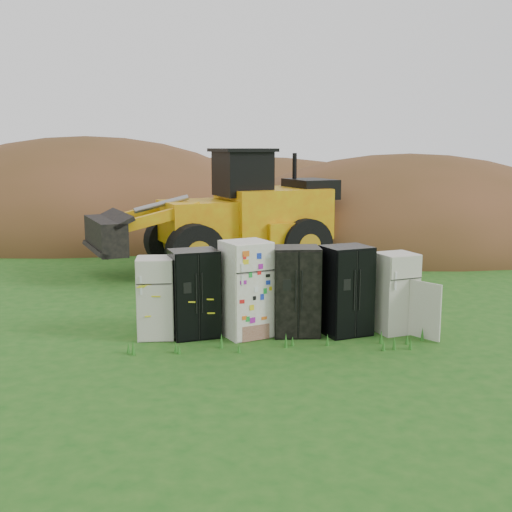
{
  "coord_description": "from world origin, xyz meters",
  "views": [
    {
      "loc": [
        -1.31,
        -12.2,
        3.71
      ],
      "look_at": [
        -0.26,
        2.0,
        1.24
      ],
      "focal_mm": 45.0,
      "sensor_mm": 36.0,
      "label": 1
    }
  ],
  "objects": [
    {
      "name": "fridge_sticker",
      "position": [
        -0.61,
        -0.0,
        0.94
      ],
      "size": [
        1.08,
        1.05,
        1.88
      ],
      "primitive_type": null,
      "rotation": [
        0.0,
        0.0,
        0.42
      ],
      "color": "white",
      "rests_on": "ground"
    },
    {
      "name": "fridge_leftmost",
      "position": [
        -2.36,
        0.01,
        0.79
      ],
      "size": [
        0.71,
        0.68,
        1.58
      ],
      "primitive_type": null,
      "rotation": [
        0.0,
        0.0,
        0.02
      ],
      "color": "beige",
      "rests_on": "ground"
    },
    {
      "name": "ground",
      "position": [
        0.0,
        0.0,
        0.0
      ],
      "size": [
        120.0,
        120.0,
        0.0
      ],
      "primitive_type": "plane",
      "color": "#1B5015",
      "rests_on": "ground"
    },
    {
      "name": "fridge_open_door",
      "position": [
        2.38,
        0.04,
        0.8
      ],
      "size": [
        0.9,
        0.86,
        1.6
      ],
      "primitive_type": null,
      "rotation": [
        0.0,
        0.0,
        0.32
      ],
      "color": "beige",
      "rests_on": "ground"
    },
    {
      "name": "fridge_black_side",
      "position": [
        -1.62,
        0.03,
        0.86
      ],
      "size": [
        1.05,
        0.92,
        1.72
      ],
      "primitive_type": null,
      "rotation": [
        0.0,
        0.0,
        0.27
      ],
      "color": "black",
      "rests_on": "ground"
    },
    {
      "name": "dirt_mound_back",
      "position": [
        0.5,
        17.33,
        0.0
      ],
      "size": [
        18.61,
        12.41,
        6.41
      ],
      "primitive_type": "ellipsoid",
      "color": "#463116",
      "rests_on": "ground"
    },
    {
      "name": "dirt_mound_left",
      "position": [
        -6.41,
        15.36,
        0.0
      ],
      "size": [
        16.6,
        12.45,
        8.18
      ],
      "primitive_type": "ellipsoid",
      "color": "#463116",
      "rests_on": "ground"
    },
    {
      "name": "fridge_black_right",
      "position": [
        1.37,
        -0.02,
        0.88
      ],
      "size": [
        1.07,
        0.98,
        1.76
      ],
      "primitive_type": null,
      "rotation": [
        0.0,
        0.0,
        0.33
      ],
      "color": "black",
      "rests_on": "ground"
    },
    {
      "name": "dirt_mound_right",
      "position": [
        6.19,
        11.46,
        0.0
      ],
      "size": [
        14.91,
        10.93,
        6.82
      ],
      "primitive_type": "ellipsoid",
      "color": "#463116",
      "rests_on": "ground"
    },
    {
      "name": "wheel_loader",
      "position": [
        -1.15,
        6.8,
        1.81
      ],
      "size": [
        8.06,
        5.4,
        3.62
      ],
      "primitive_type": null,
      "rotation": [
        0.0,
        0.0,
        0.35
      ],
      "color": "gold",
      "rests_on": "ground"
    },
    {
      "name": "fridge_dark_mid",
      "position": [
        0.38,
        0.01,
        0.88
      ],
      "size": [
        0.9,
        0.74,
        1.76
      ],
      "primitive_type": null,
      "rotation": [
        0.0,
        0.0,
        -0.01
      ],
      "color": "black",
      "rests_on": "ground"
    }
  ]
}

